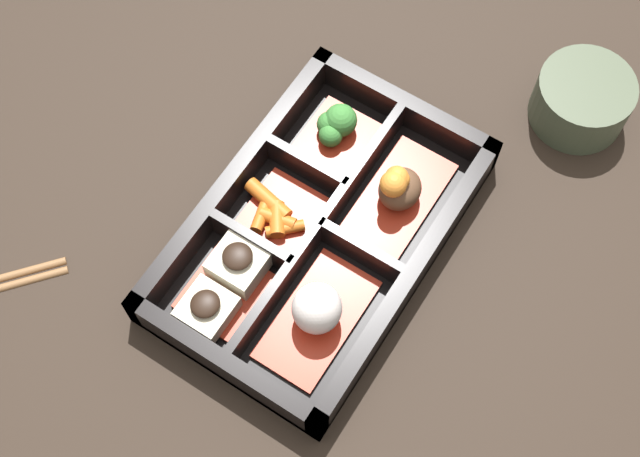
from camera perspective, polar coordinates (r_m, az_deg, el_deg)
The scene contains 9 objects.
ground_plane at distance 0.79m, azimuth 0.00°, elevation -0.75°, with size 3.00×3.00×0.00m, color black.
bento_base at distance 0.79m, azimuth 0.00°, elevation -0.60°, with size 0.30×0.19×0.01m.
bento_rim at distance 0.77m, azimuth -0.09°, elevation -0.06°, with size 0.30×0.19×0.04m.
bowl_stew at distance 0.78m, azimuth 5.04°, elevation 2.46°, with size 0.11×0.06×0.05m.
bowl_rice at distance 0.73m, azimuth -0.20°, elevation -5.34°, with size 0.11×0.06×0.05m.
bowl_greens at distance 0.82m, azimuth 1.01°, elevation 6.41°, with size 0.07×0.06×0.04m.
bowl_carrots at distance 0.78m, azimuth -2.76°, elevation 1.02°, with size 0.07×0.07×0.02m.
bowl_tofu at distance 0.75m, azimuth -6.08°, elevation -3.53°, with size 0.09×0.06×0.04m.
tea_cup at distance 0.86m, azimuth 16.43°, elevation 7.95°, with size 0.09×0.09×0.05m.
Camera 1 is at (0.27, 0.17, 0.72)m, focal length 50.00 mm.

